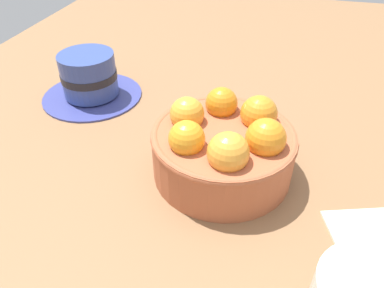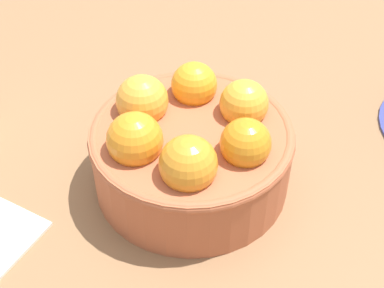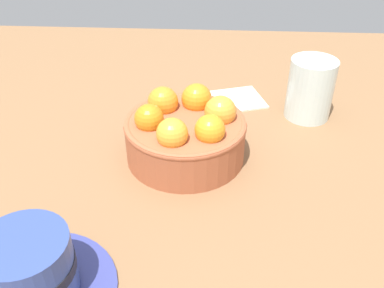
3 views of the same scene
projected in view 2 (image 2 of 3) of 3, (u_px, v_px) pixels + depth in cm
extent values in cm
cube|color=brown|center=(192.00, 196.00, 49.01)|extent=(159.11, 106.04, 3.98)
cylinder|color=#AD5938|center=(192.00, 156.00, 45.67)|extent=(16.68, 16.68, 5.92)
torus|color=#AD5938|center=(192.00, 134.00, 43.94)|extent=(16.88, 16.88, 1.00)
sphere|color=orange|center=(142.00, 101.00, 44.97)|extent=(4.43, 4.43, 4.43)
sphere|color=orange|center=(135.00, 140.00, 41.37)|extent=(4.43, 4.43, 4.43)
sphere|color=orange|center=(188.00, 164.00, 39.42)|extent=(4.40, 4.40, 4.40)
sphere|color=orange|center=(246.00, 143.00, 41.08)|extent=(3.99, 3.99, 3.99)
sphere|color=gold|center=(244.00, 104.00, 44.68)|extent=(4.10, 4.10, 4.10)
sphere|color=orange|center=(194.00, 85.00, 46.63)|extent=(4.00, 4.00, 4.00)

